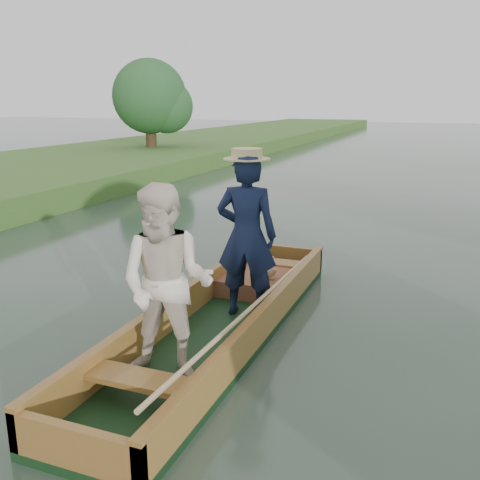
% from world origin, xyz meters
% --- Properties ---
extents(ground, '(120.00, 120.00, 0.00)m').
position_xyz_m(ground, '(0.00, 0.00, 0.00)').
color(ground, '#283D30').
rests_on(ground, ground).
extents(punt, '(1.12, 5.00, 1.99)m').
position_xyz_m(punt, '(0.02, -0.22, 0.69)').
color(punt, black).
rests_on(punt, ground).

